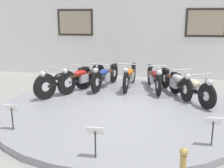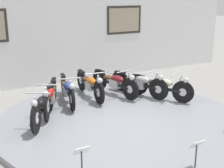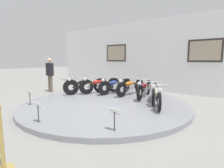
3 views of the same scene
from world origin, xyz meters
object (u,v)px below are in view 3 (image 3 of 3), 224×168
(motorcycle_blue, at_px, (115,85))
(visitor_standing, at_px, (50,73))
(motorcycle_red, at_px, (100,84))
(motorcycle_maroon, at_px, (144,88))
(stanchion_post_right_of_entry, at_px, (2,149))
(motorcycle_orange, at_px, (130,86))
(motorcycle_cream, at_px, (157,95))
(info_placard_front_centre, at_px, (38,108))
(motorcycle_black, at_px, (85,85))
(info_placard_front_right, at_px, (114,114))
(motorcycle_silver, at_px, (154,91))
(info_placard_front_left, at_px, (30,94))

(motorcycle_blue, xyz_separation_m, visitor_standing, (-3.25, -1.17, 0.48))
(motorcycle_red, xyz_separation_m, motorcycle_maroon, (2.05, 0.38, -0.02))
(visitor_standing, height_order, stanchion_post_right_of_entry, visitor_standing)
(motorcycle_orange, bearing_deg, stanchion_post_right_of_entry, -78.24)
(motorcycle_cream, height_order, info_placard_front_centre, motorcycle_cream)
(motorcycle_black, relative_size, motorcycle_red, 0.97)
(motorcycle_blue, height_order, info_placard_front_centre, motorcycle_blue)
(info_placard_front_right, bearing_deg, motorcycle_blue, 126.34)
(info_placard_front_centre, distance_m, visitor_standing, 4.96)
(motorcycle_black, bearing_deg, motorcycle_red, 58.14)
(motorcycle_cream, bearing_deg, motorcycle_black, 179.93)
(motorcycle_blue, relative_size, stanchion_post_right_of_entry, 1.90)
(motorcycle_orange, xyz_separation_m, info_placard_front_centre, (0.00, -4.24, -0.02))
(motorcycle_black, bearing_deg, stanchion_post_right_of_entry, -57.50)
(motorcycle_cream, bearing_deg, motorcycle_orange, 147.37)
(info_placard_front_right, distance_m, visitor_standing, 6.18)
(motorcycle_cream, bearing_deg, motorcycle_maroon, 135.16)
(motorcycle_orange, relative_size, visitor_standing, 1.15)
(info_placard_front_centre, height_order, stanchion_post_right_of_entry, stanchion_post_right_of_entry)
(motorcycle_maroon, relative_size, visitor_standing, 1.12)
(motorcycle_maroon, bearing_deg, motorcycle_orange, 169.48)
(info_placard_front_centre, bearing_deg, motorcycle_black, 117.65)
(motorcycle_maroon, xyz_separation_m, motorcycle_silver, (0.59, -0.38, -0.01))
(motorcycle_orange, height_order, info_placard_front_centre, motorcycle_orange)
(motorcycle_silver, distance_m, stanchion_post_right_of_entry, 4.95)
(motorcycle_orange, distance_m, motorcycle_silver, 1.42)
(motorcycle_black, distance_m, motorcycle_silver, 3.04)
(motorcycle_orange, bearing_deg, motorcycle_cream, -32.63)
(motorcycle_cream, distance_m, info_placard_front_centre, 3.59)
(motorcycle_black, height_order, visitor_standing, visitor_standing)
(motorcycle_orange, distance_m, info_placard_front_centre, 4.24)
(motorcycle_blue, xyz_separation_m, motorcycle_silver, (2.05, -0.38, -0.01))
(info_placard_front_left, height_order, stanchion_post_right_of_entry, stanchion_post_right_of_entry)
(motorcycle_red, xyz_separation_m, info_placard_front_left, (-0.45, -3.02, -0.03))
(motorcycle_red, bearing_deg, info_placard_front_centre, -70.50)
(info_placard_front_left, relative_size, visitor_standing, 0.30)
(motorcycle_cream, distance_m, visitor_standing, 5.67)
(motorcycle_blue, relative_size, motorcycle_cream, 1.12)
(info_placard_front_centre, bearing_deg, visitor_standing, 143.54)
(motorcycle_red, height_order, motorcycle_orange, motorcycle_red)
(motorcycle_red, distance_m, info_placard_front_centre, 3.96)
(motorcycle_blue, relative_size, motorcycle_orange, 0.98)
(motorcycle_blue, distance_m, motorcycle_orange, 0.74)
(motorcycle_red, bearing_deg, motorcycle_black, -121.86)
(stanchion_post_right_of_entry, bearing_deg, motorcycle_blue, 109.28)
(motorcycle_cream, bearing_deg, info_placard_front_centre, -117.70)
(motorcycle_black, bearing_deg, motorcycle_orange, 32.62)
(info_placard_front_centre, xyz_separation_m, visitor_standing, (-3.97, 2.94, 0.49))
(motorcycle_silver, bearing_deg, motorcycle_blue, 169.50)
(motorcycle_silver, xyz_separation_m, visitor_standing, (-5.29, -0.79, 0.48))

